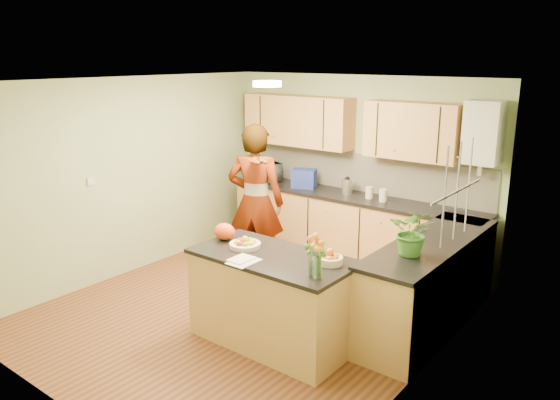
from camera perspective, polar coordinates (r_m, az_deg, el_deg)
The scene contains 28 objects.
floor at distance 6.22m, azimuth -3.00°, elevation -11.36°, with size 4.50×4.50×0.00m, color #562C18.
ceiling at distance 5.58m, azimuth -3.35°, elevation 12.31°, with size 4.00×4.50×0.02m, color silver.
wall_back at distance 7.57m, azimuth 8.11°, elevation 3.33°, with size 4.00×0.02×2.50m, color #9AAC7B.
wall_front at distance 4.42m, azimuth -22.79°, elevation -6.16°, with size 4.00×0.02×2.50m, color #9AAC7B.
wall_left at distance 7.22m, azimuth -15.23°, elevation 2.38°, with size 0.02×4.50×2.50m, color #9AAC7B.
wall_right at distance 4.76m, azimuth 15.36°, elevation -4.03°, with size 0.02×4.50×2.50m, color #9AAC7B.
back_counter at distance 7.47m, azimuth 7.40°, elevation -2.99°, with size 3.64×0.62×0.94m.
right_counter at distance 5.88m, azimuth 15.40°, elevation -8.48°, with size 0.62×2.24×0.94m.
splashback at distance 7.52m, azimuth 8.70°, elevation 2.84°, with size 3.60×0.02×0.52m, color beige.
upper_cabinets at distance 7.42m, azimuth 6.43°, elevation 7.85°, with size 3.20×0.34×0.70m.
boiler at distance 6.64m, azimuth 20.47°, elevation 6.59°, with size 0.40×0.30×0.86m.
window_right at distance 5.22m, azimuth 18.09°, elevation 0.86°, with size 0.01×1.30×1.05m.
light_switch at distance 6.86m, azimuth -19.17°, elevation 1.87°, with size 0.02×0.09×0.09m, color silver.
ceiling_lamp at distance 5.81m, azimuth -1.35°, elevation 12.05°, with size 0.30×0.30×0.07m.
peninsula_island at distance 5.39m, azimuth -0.75°, elevation -10.30°, with size 1.59×0.81×0.91m.
fruit_dish at distance 5.41m, azimuth -3.67°, elevation -4.52°, with size 0.31×0.31×0.11m.
orange_bowl at distance 5.00m, azimuth 5.26°, elevation -6.03°, with size 0.23×0.23×0.14m.
flower_vase at distance 4.64m, azimuth 3.63°, elevation -4.69°, with size 0.23×0.23×0.43m.
orange_bag at distance 5.64m, azimuth -5.81°, elevation -3.29°, with size 0.23×0.19×0.17m, color #E24412.
papers at distance 5.06m, azimuth -3.80°, elevation -6.40°, with size 0.21×0.29×0.01m, color silver.
violinist at distance 6.78m, azimuth -2.56°, elevation -0.23°, with size 0.72×0.47×1.96m, color #EAAB8F.
violin at distance 6.35m, azimuth -2.53°, elevation 4.20°, with size 0.57×0.23×0.11m, color #4F1104, non-canonical shape.
microwave at distance 8.11m, azimuth -1.69°, elevation 3.02°, with size 0.50×0.34×0.28m, color silver.
blue_box at distance 7.68m, azimuth 2.53°, elevation 2.27°, with size 0.32×0.24×0.26m, color navy.
kettle at distance 7.39m, azimuth 7.03°, elevation 1.51°, with size 0.15×0.15×0.27m.
jar_cream at distance 7.19m, azimuth 9.33°, elevation 0.77°, with size 0.10×0.10×0.15m, color beige.
jar_white at distance 7.07m, azimuth 10.75°, elevation 0.47°, with size 0.10×0.10×0.16m, color silver.
potted_plant at distance 5.19m, azimuth 13.74°, elevation -3.24°, with size 0.42×0.36×0.46m, color #3B7828.
Camera 1 is at (3.68, -4.19, 2.75)m, focal length 35.00 mm.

